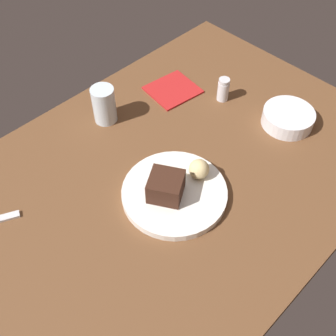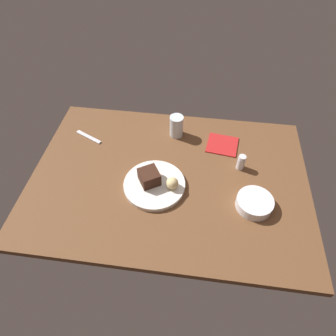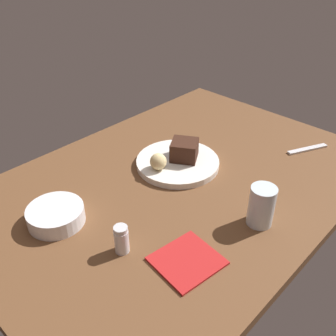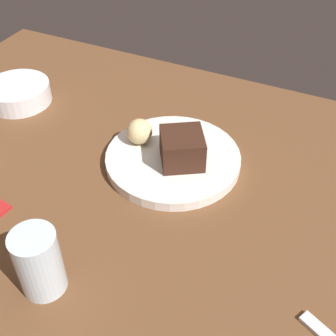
{
  "view_description": "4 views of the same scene",
  "coord_description": "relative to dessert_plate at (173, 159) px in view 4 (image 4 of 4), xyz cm",
  "views": [
    {
      "loc": [
        49.46,
        48.0,
        86.41
      ],
      "look_at": [
        3.11,
        1.33,
        7.69
      ],
      "focal_mm": 44.46,
      "sensor_mm": 36.0,
      "label": 1
    },
    {
      "loc": [
        -10.15,
        79.83,
        102.23
      ],
      "look_at": [
        0.55,
        -0.47,
        8.17
      ],
      "focal_mm": 31.29,
      "sensor_mm": 36.0,
      "label": 2
    },
    {
      "loc": [
        -69.85,
        -61.37,
        69.26
      ],
      "look_at": [
        -0.3,
        4.65,
        5.33
      ],
      "focal_mm": 40.9,
      "sensor_mm": 36.0,
      "label": 3
    },
    {
      "loc": [
        33.0,
        -54.46,
        60.45
      ],
      "look_at": [
        6.26,
        2.05,
        5.09
      ],
      "focal_mm": 48.26,
      "sensor_mm": 36.0,
      "label": 4
    }
  ],
  "objects": [
    {
      "name": "dining_table",
      "position": [
        -5.48,
        -5.95,
        -2.49
      ],
      "size": [
        120.0,
        84.0,
        3.0
      ],
      "primitive_type": "cube",
      "color": "brown",
      "rests_on": "ground"
    },
    {
      "name": "bread_roll",
      "position": [
        -7.66,
        0.93,
        3.53
      ],
      "size": [
        5.08,
        5.08,
        5.08
      ],
      "primitive_type": "sphere",
      "color": "#DBC184",
      "rests_on": "dessert_plate"
    },
    {
      "name": "side_bowl",
      "position": [
        -41.06,
        4.69,
        1.18
      ],
      "size": [
        14.55,
        14.55,
        4.34
      ],
      "primitive_type": "cylinder",
      "color": "silver",
      "rests_on": "dining_table"
    },
    {
      "name": "water_glass",
      "position": [
        -5.42,
        -33.23,
        4.46
      ],
      "size": [
        6.6,
        6.6,
        10.91
      ],
      "primitive_type": "cylinder",
      "color": "silver",
      "rests_on": "dining_table"
    },
    {
      "name": "dessert_plate",
      "position": [
        0.0,
        0.0,
        0.0
      ],
      "size": [
        26.01,
        26.01,
        1.99
      ],
      "primitive_type": "cylinder",
      "color": "white",
      "rests_on": "dining_table"
    },
    {
      "name": "chocolate_cake_slice",
      "position": [
        2.19,
        -0.76,
        3.99
      ],
      "size": [
        10.75,
        10.83,
        5.99
      ],
      "primitive_type": "cube",
      "rotation": [
        0.0,
        0.0,
        5.26
      ],
      "color": "#381E14",
      "rests_on": "dessert_plate"
    }
  ]
}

